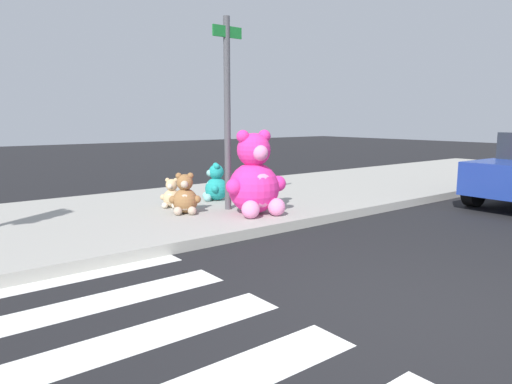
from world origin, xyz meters
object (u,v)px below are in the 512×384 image
Objects in this scene: plush_brown at (185,197)px; plush_pink_large at (255,181)px; plush_tan at (172,196)px; plush_teal at (215,185)px; sign_pole at (227,110)px.

plush_pink_large is at bearing -38.77° from plush_brown.
plush_pink_large is 1.59m from plush_tan.
plush_brown is 0.95× the size of plush_teal.
plush_teal is at bearing 34.68° from plush_brown.
sign_pole is at bearing -45.95° from plush_tan.
plush_brown is (-0.77, 0.13, -1.43)m from sign_pole.
plush_pink_large is 1.18m from plush_brown.
plush_brown is at bearing 170.32° from sign_pole.
plush_tan is (-0.83, 1.32, -0.34)m from plush_pink_large.
sign_pole reaches higher than plush_pink_large.
plush_brown is at bearing 141.23° from plush_pink_large.
plush_tan is at bearing 134.05° from sign_pole.
plush_teal is at bearing 8.33° from plush_tan.
plush_brown is 1.31m from plush_teal.
plush_teal reaches higher than plush_brown.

